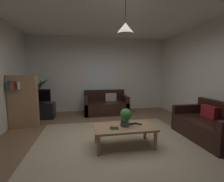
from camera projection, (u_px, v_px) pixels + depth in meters
The scene contains 19 objects.
floor at pixel (115, 141), 3.34m from camera, with size 5.15×5.59×0.02m, color brown.
rug at pixel (117, 145), 3.14m from camera, with size 3.35×3.07×0.01m, color tan.
wall_back at pixel (100, 75), 5.93m from camera, with size 5.27×0.06×2.77m, color silver.
wall_right at pixel (222, 76), 3.65m from camera, with size 0.06×5.59×2.77m, color silver.
ceiling at pixel (115, 5), 3.01m from camera, with size 5.15×5.59×0.02m, color white.
window_pane at pixel (100, 80), 5.93m from camera, with size 1.16×0.01×1.06m, color white.
couch_under_window at pixel (106, 106), 5.58m from camera, with size 1.53×0.86×0.82m.
couch_right_side at pixel (210, 127), 3.40m from camera, with size 0.86×1.47×0.82m.
coffee_table at pixel (124, 129), 3.05m from camera, with size 1.20×0.63×0.41m.
book_on_table_0 at pixel (115, 128), 2.93m from camera, with size 0.16×0.11×0.02m, color #387247.
book_on_table_1 at pixel (114, 127), 2.93m from camera, with size 0.15×0.08×0.03m, color #99663F.
remote_on_table_0 at pixel (138, 124), 3.18m from camera, with size 0.05×0.16×0.02m, color black.
remote_on_table_1 at pixel (131, 124), 3.17m from camera, with size 0.05×0.16×0.02m, color black.
potted_plant_on_table at pixel (125, 117), 3.07m from camera, with size 0.23×0.23×0.35m.
tv_stand at pixel (40, 111), 4.93m from camera, with size 0.90×0.44×0.50m, color black.
tv at pixel (39, 96), 4.86m from camera, with size 0.71×0.16×0.45m.
potted_palm_corner at pixel (40, 98), 5.36m from camera, with size 0.75×0.64×1.31m.
bookshelf_corner at pixel (23, 101), 4.07m from camera, with size 0.70×0.31×1.40m.
pendant_lamp at pixel (125, 28), 2.82m from camera, with size 0.33×0.33×0.60m.
Camera 1 is at (-0.64, -3.12, 1.47)m, focal length 24.74 mm.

